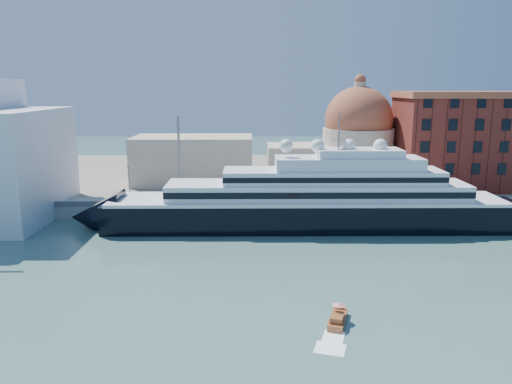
{
  "coord_description": "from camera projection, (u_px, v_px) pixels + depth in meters",
  "views": [
    {
      "loc": [
        -5.1,
        -68.79,
        26.47
      ],
      "look_at": [
        -4.32,
        18.0,
        8.01
      ],
      "focal_mm": 35.0,
      "sensor_mm": 36.0,
      "label": 1
    }
  ],
  "objects": [
    {
      "name": "ground",
      "position": [
        287.0,
        271.0,
        72.84
      ],
      "size": [
        400.0,
        400.0,
        0.0
      ],
      "primitive_type": "plane",
      "color": "#375F5E",
      "rests_on": "ground"
    },
    {
      "name": "quay",
      "position": [
        276.0,
        207.0,
        105.83
      ],
      "size": [
        180.0,
        10.0,
        2.5
      ],
      "primitive_type": "cube",
      "color": "gray",
      "rests_on": "ground"
    },
    {
      "name": "land",
      "position": [
        269.0,
        175.0,
        145.99
      ],
      "size": [
        260.0,
        72.0,
        2.0
      ],
      "primitive_type": "cube",
      "color": "slate",
      "rests_on": "ground"
    },
    {
      "name": "quay_fence",
      "position": [
        277.0,
        204.0,
        101.04
      ],
      "size": [
        180.0,
        0.1,
        1.2
      ],
      "primitive_type": "cube",
      "color": "slate",
      "rests_on": "quay"
    },
    {
      "name": "superyacht",
      "position": [
        294.0,
        205.0,
        94.44
      ],
      "size": [
        85.18,
        11.81,
        25.46
      ],
      "color": "black",
      "rests_on": "ground"
    },
    {
      "name": "service_barge",
      "position": [
        5.0,
        225.0,
        93.95
      ],
      "size": [
        12.46,
        6.96,
        2.66
      ],
      "rotation": [
        0.0,
        0.0,
        0.27
      ],
      "color": "white",
      "rests_on": "ground"
    },
    {
      "name": "water_taxi",
      "position": [
        338.0,
        319.0,
        56.66
      ],
      "size": [
        3.15,
        5.43,
        2.45
      ],
      "rotation": [
        0.0,
        0.0,
        -0.3
      ],
      "color": "brown",
      "rests_on": "ground"
    },
    {
      "name": "warehouse",
      "position": [
        486.0,
        139.0,
        121.28
      ],
      "size": [
        43.0,
        19.0,
        23.25
      ],
      "color": "maroon",
      "rests_on": "land"
    },
    {
      "name": "church",
      "position": [
        297.0,
        148.0,
        127.07
      ],
      "size": [
        66.0,
        18.0,
        25.5
      ],
      "color": "beige",
      "rests_on": "land"
    },
    {
      "name": "lamp_posts",
      "position": [
        215.0,
        169.0,
        102.24
      ],
      "size": [
        120.8,
        2.4,
        18.0
      ],
      "color": "slate",
      "rests_on": "quay"
    }
  ]
}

